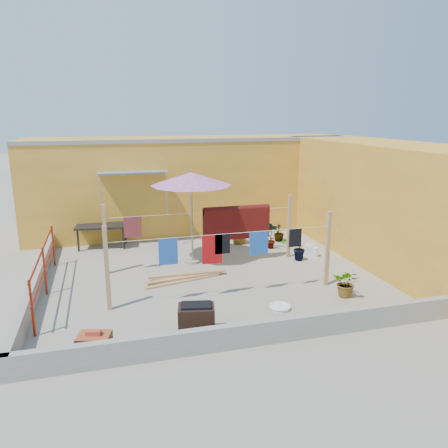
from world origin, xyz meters
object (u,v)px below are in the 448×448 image
at_px(outdoor_table, 102,227).
at_px(brick_stack, 94,345).
at_px(water_jug_a, 315,252).
at_px(water_jug_b, 309,250).
at_px(patio_umbrella, 191,179).
at_px(plant_back_a, 240,230).
at_px(brazier, 196,320).
at_px(green_hose, 288,242).
at_px(white_basin, 280,307).

height_order(outdoor_table, brick_stack, outdoor_table).
distance_m(water_jug_a, water_jug_b, 0.19).
xyz_separation_m(patio_umbrella, brick_stack, (-2.55, -4.25, -2.10)).
bearing_deg(outdoor_table, plant_back_a, -9.46).
relative_size(brick_stack, plant_back_a, 0.72).
distance_m(brick_stack, water_jug_a, 7.11).
relative_size(outdoor_table, water_jug_a, 4.96).
xyz_separation_m(outdoor_table, brazier, (1.63, -6.09, -0.35)).
distance_m(outdoor_table, plant_back_a, 4.24).
distance_m(outdoor_table, brick_stack, 6.39).
bearing_deg(water_jug_a, water_jug_b, 130.86).
bearing_deg(green_hose, patio_umbrella, -162.54).
distance_m(patio_umbrella, plant_back_a, 2.96).
distance_m(white_basin, water_jug_b, 3.76).
bearing_deg(plant_back_a, white_basin, -97.57).
bearing_deg(water_jug_a, plant_back_a, 131.41).
distance_m(outdoor_table, white_basin, 6.57).
bearing_deg(outdoor_table, brick_stack, -91.65).
bearing_deg(green_hose, outdoor_table, 169.25).
relative_size(brick_stack, brazier, 0.84).
distance_m(brick_stack, water_jug_b, 7.09).
bearing_deg(water_jug_b, water_jug_a, -49.14).
relative_size(white_basin, water_jug_b, 1.19).
bearing_deg(brick_stack, water_jug_b, 33.75).
distance_m(patio_umbrella, water_jug_a, 4.10).
relative_size(white_basin, plant_back_a, 0.53).
height_order(water_jug_b, green_hose, water_jug_b).
bearing_deg(patio_umbrella, plant_back_a, 38.20).
xyz_separation_m(white_basin, water_jug_a, (2.29, 2.93, 0.10)).
bearing_deg(patio_umbrella, brick_stack, -120.97).
relative_size(brick_stack, white_basin, 1.35).
bearing_deg(brazier, patio_umbrella, 79.41).
height_order(white_basin, water_jug_b, water_jug_b).
height_order(outdoor_table, white_basin, outdoor_table).
height_order(brazier, plant_back_a, plant_back_a).
relative_size(patio_umbrella, outdoor_table, 1.61).
xyz_separation_m(patio_umbrella, brazier, (-0.74, -3.97, -2.01)).
height_order(brazier, green_hose, brazier).
height_order(white_basin, green_hose, white_basin).
distance_m(brazier, water_jug_b, 5.48).
bearing_deg(green_hose, plant_back_a, 165.73).
bearing_deg(water_jug_a, green_hose, 95.95).
xyz_separation_m(white_basin, water_jug_b, (2.17, 3.07, 0.13)).
xyz_separation_m(brick_stack, brazier, (1.81, 0.28, 0.09)).
xyz_separation_m(brick_stack, water_jug_b, (5.89, 3.94, -0.03)).
relative_size(patio_umbrella, green_hose, 5.63).
relative_size(outdoor_table, white_basin, 3.46).
bearing_deg(green_hose, brazier, -128.94).
distance_m(brick_stack, white_basin, 3.82).
height_order(outdoor_table, water_jug_b, outdoor_table).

